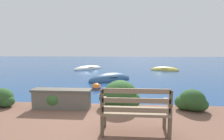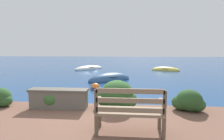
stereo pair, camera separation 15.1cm
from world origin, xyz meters
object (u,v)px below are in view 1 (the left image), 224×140
Objects in this scene: rowboat_mid at (165,70)px; rowboat_far at (88,69)px; park_bench at (135,109)px; mooring_buoy at (96,88)px; rowboat_nearest at (110,80)px.

rowboat_mid is 6.93m from rowboat_far.
mooring_buoy is at bearing 101.57° from park_bench.
rowboat_mid is at bearing 68.36° from park_bench.
park_bench reaches higher than mooring_buoy.
rowboat_far is 6.35× the size of mooring_buoy.
rowboat_nearest is 5.88× the size of mooring_buoy.
park_bench is 12.69m from rowboat_mid.
rowboat_far is at bearing 104.38° from mooring_buoy.
rowboat_nearest is at bearing 92.28° from park_bench.
park_bench is at bearing -123.60° from rowboat_far.
rowboat_far is (-6.91, 0.50, 0.00)m from rowboat_mid.
rowboat_nearest is 6.90m from rowboat_mid.
rowboat_nearest is 0.93× the size of rowboat_far.
mooring_buoy is at bearing -124.93° from rowboat_far.
mooring_buoy is at bearing 43.35° from rowboat_nearest.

